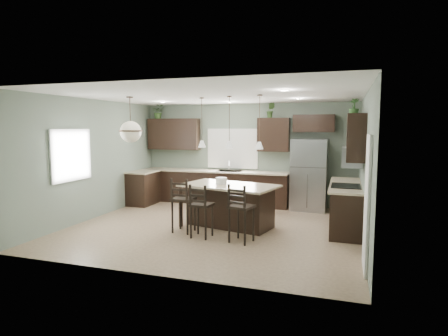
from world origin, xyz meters
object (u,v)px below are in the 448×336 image
(plant_back_left, at_px, (158,112))
(kitchen_island, at_px, (229,206))
(serving_dish, at_px, (221,181))
(bar_stool_left, at_px, (184,205))
(refrigerator, at_px, (309,175))
(bar_stool_right, at_px, (241,213))
(bar_stool_center, at_px, (202,211))

(plant_back_left, bearing_deg, kitchen_island, -39.50)
(serving_dish, distance_m, bar_stool_left, 1.01)
(serving_dish, bearing_deg, bar_stool_left, -129.24)
(serving_dish, bearing_deg, plant_back_left, 139.09)
(refrigerator, bearing_deg, kitchen_island, -122.75)
(kitchen_island, relative_size, serving_dish, 8.32)
(kitchen_island, xyz_separation_m, serving_dish, (-0.19, 0.05, 0.53))
(bar_stool_right, bearing_deg, kitchen_island, 133.53)
(kitchen_island, height_order, bar_stool_center, bar_stool_center)
(refrigerator, height_order, kitchen_island, refrigerator)
(bar_stool_left, distance_m, bar_stool_right, 1.34)
(bar_stool_center, bearing_deg, kitchen_island, 76.62)
(refrigerator, xyz_separation_m, bar_stool_center, (-1.75, -3.18, -0.39))
(refrigerator, distance_m, plant_back_left, 4.71)
(kitchen_island, distance_m, bar_stool_right, 1.11)
(bar_stool_left, bearing_deg, refrigerator, 55.72)
(kitchen_island, bearing_deg, bar_stool_right, -47.83)
(serving_dish, xyz_separation_m, plant_back_left, (-2.73, 2.37, 1.61))
(kitchen_island, xyz_separation_m, bar_stool_center, (-0.28, -0.90, 0.07))
(bar_stool_right, bearing_deg, plant_back_left, 150.16)
(bar_stool_right, bearing_deg, bar_stool_center, -170.05)
(bar_stool_center, xyz_separation_m, plant_back_left, (-2.64, 3.31, 2.07))
(refrigerator, relative_size, bar_stool_left, 1.63)
(serving_dish, xyz_separation_m, bar_stool_right, (0.73, -1.01, -0.44))
(refrigerator, relative_size, bar_stool_right, 1.66)
(kitchen_island, relative_size, bar_stool_left, 1.77)
(refrigerator, xyz_separation_m, plant_back_left, (-4.39, 0.14, 1.68))
(bar_stool_left, relative_size, plant_back_left, 2.79)
(refrigerator, relative_size, kitchen_island, 0.93)
(serving_dish, height_order, plant_back_left, plant_back_left)
(refrigerator, relative_size, plant_back_left, 4.56)
(plant_back_left, bearing_deg, serving_dish, -40.91)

